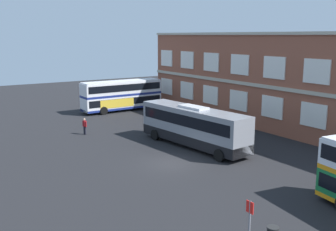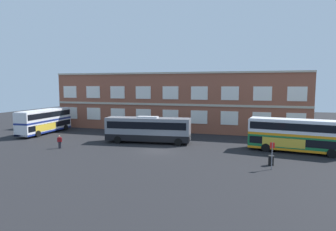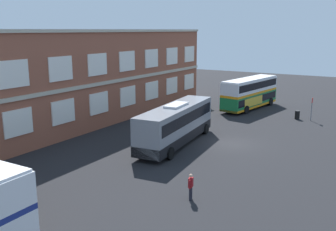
% 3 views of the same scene
% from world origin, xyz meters
% --- Properties ---
extents(ground_plane, '(120.00, 120.00, 0.00)m').
position_xyz_m(ground_plane, '(0.00, 2.00, 0.00)').
color(ground_plane, black).
extents(brick_terminal_building, '(45.12, 8.19, 10.40)m').
position_xyz_m(brick_terminal_building, '(-2.39, 17.98, 5.06)').
color(brick_terminal_building, brown).
rests_on(brick_terminal_building, ground).
extents(double_decker_near, '(2.98, 11.03, 4.07)m').
position_xyz_m(double_decker_near, '(-22.54, 6.79, 2.15)').
color(double_decker_near, silver).
rests_on(double_decker_near, ground).
extents(touring_coach, '(12.20, 3.88, 3.80)m').
position_xyz_m(touring_coach, '(-2.91, 4.28, 1.91)').
color(touring_coach, gray).
rests_on(touring_coach, ground).
extents(waiting_passenger, '(0.64, 0.32, 1.70)m').
position_xyz_m(waiting_passenger, '(-12.66, -2.39, 0.93)').
color(waiting_passenger, black).
rests_on(waiting_passenger, ground).
extents(bus_stand_flag, '(0.44, 0.10, 2.70)m').
position_xyz_m(bus_stand_flag, '(13.28, -4.48, 1.64)').
color(bus_stand_flag, slate).
rests_on(bus_stand_flag, ground).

